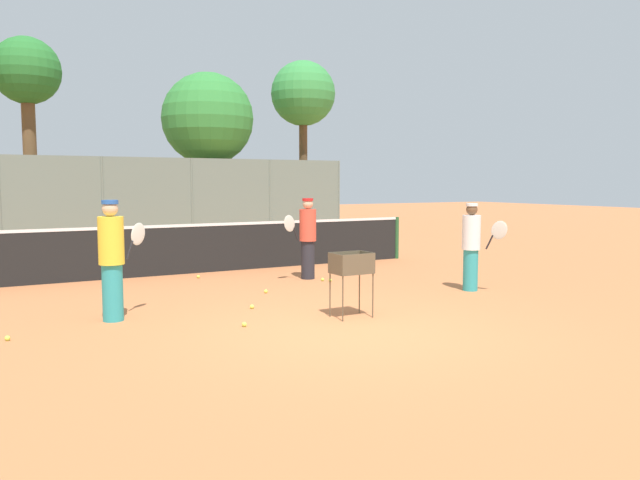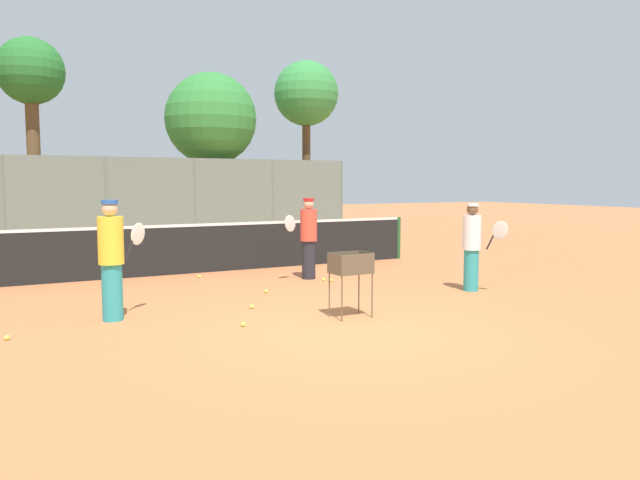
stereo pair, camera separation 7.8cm
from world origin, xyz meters
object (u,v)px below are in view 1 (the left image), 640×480
tennis_net (202,247)px  ball_cart (352,268)px  player_red_cap (112,258)px  player_white_outfit (307,237)px  player_yellow_shirt (472,245)px

tennis_net → ball_cart: 5.40m
player_red_cap → ball_cart: 3.41m
player_white_outfit → tennis_net: bearing=-67.9°
player_red_cap → ball_cart: player_red_cap is taller
tennis_net → ball_cart: size_ratio=11.09×
player_red_cap → player_yellow_shirt: size_ratio=1.08×
player_red_cap → player_yellow_shirt: player_red_cap is taller
tennis_net → player_yellow_shirt: size_ratio=6.64×
ball_cart → tennis_net: bearing=95.0°
player_white_outfit → player_yellow_shirt: bearing=107.6°
player_yellow_shirt → player_white_outfit: bearing=-168.3°
ball_cart → player_yellow_shirt: bearing=15.3°
player_red_cap → player_yellow_shirt: bearing=-39.6°
player_white_outfit → player_red_cap: (-4.21, -2.05, 0.04)m
player_white_outfit → ball_cart: size_ratio=1.73×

